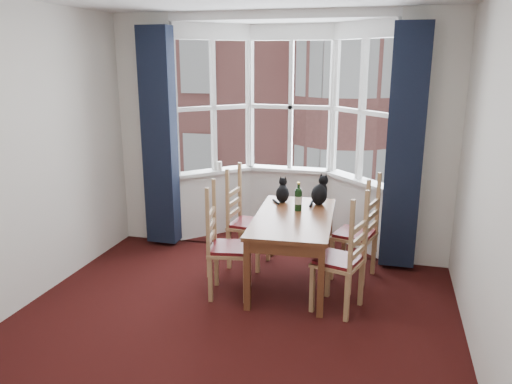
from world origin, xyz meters
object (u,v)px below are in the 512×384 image
(chair_right_far, at_px, (363,237))
(candle_tall, at_px, (220,166))
(chair_left_far, at_px, (241,224))
(cat_left, at_px, (283,192))
(wine_bottle, at_px, (298,198))
(cat_right, at_px, (320,193))
(chair_left_near, at_px, (221,249))
(dining_table, at_px, (293,224))
(chair_right_near, at_px, (347,264))

(chair_right_far, height_order, candle_tall, candle_tall)
(chair_left_far, distance_m, chair_right_far, 1.35)
(candle_tall, bearing_deg, cat_left, -36.56)
(wine_bottle, bearing_deg, cat_right, 58.09)
(cat_left, xyz_separation_m, wine_bottle, (0.23, -0.27, 0.03))
(cat_left, distance_m, wine_bottle, 0.36)
(chair_left_far, bearing_deg, chair_left_near, -88.37)
(dining_table, xyz_separation_m, cat_left, (-0.22, 0.48, 0.19))
(chair_left_far, xyz_separation_m, wine_bottle, (0.67, -0.13, 0.39))
(wine_bottle, bearing_deg, cat_left, 129.73)
(dining_table, bearing_deg, chair_right_far, 21.87)
(dining_table, xyz_separation_m, candle_tall, (-1.21, 1.22, 0.29))
(chair_right_near, height_order, wine_bottle, wine_bottle)
(dining_table, distance_m, chair_right_far, 0.76)
(chair_left_near, xyz_separation_m, chair_right_near, (1.24, -0.04, 0.00))
(dining_table, distance_m, candle_tall, 1.74)
(cat_left, bearing_deg, candle_tall, 143.44)
(dining_table, height_order, cat_right, cat_right)
(dining_table, bearing_deg, chair_left_near, -145.23)
(cat_right, height_order, wine_bottle, cat_right)
(candle_tall, bearing_deg, cat_right, -26.94)
(chair_right_near, relative_size, cat_right, 2.71)
(chair_left_near, relative_size, chair_right_far, 1.00)
(chair_left_near, relative_size, wine_bottle, 3.00)
(cat_left, bearing_deg, cat_right, 3.17)
(chair_left_far, bearing_deg, chair_right_far, -2.69)
(dining_table, distance_m, chair_left_near, 0.79)
(dining_table, bearing_deg, cat_left, 114.54)
(dining_table, height_order, chair_right_near, chair_right_near)
(chair_right_near, xyz_separation_m, cat_right, (-0.41, 0.98, 0.39))
(cat_right, xyz_separation_m, wine_bottle, (-0.18, -0.30, 0.01))
(chair_left_near, distance_m, chair_right_near, 1.24)
(dining_table, xyz_separation_m, chair_left_far, (-0.66, 0.34, -0.17))
(dining_table, relative_size, chair_left_near, 1.63)
(wine_bottle, bearing_deg, chair_left_far, 168.73)
(chair_right_far, relative_size, cat_right, 2.71)
(chair_left_far, bearing_deg, dining_table, -27.24)
(chair_right_near, relative_size, candle_tall, 7.72)
(dining_table, height_order, chair_left_far, chair_left_far)
(chair_left_near, height_order, wine_bottle, wine_bottle)
(chair_right_near, bearing_deg, wine_bottle, 130.57)
(chair_right_far, bearing_deg, chair_left_near, -151.53)
(cat_left, relative_size, candle_tall, 2.41)
(chair_left_far, bearing_deg, wine_bottle, -11.27)
(chair_right_far, xyz_separation_m, cat_left, (-0.91, 0.20, 0.37))
(chair_left_far, distance_m, wine_bottle, 0.79)
(chair_right_far, distance_m, candle_tall, 2.17)
(cat_left, height_order, candle_tall, cat_left)
(chair_right_near, xyz_separation_m, cat_left, (-0.82, 0.96, 0.37))
(chair_left_near, height_order, chair_right_far, same)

